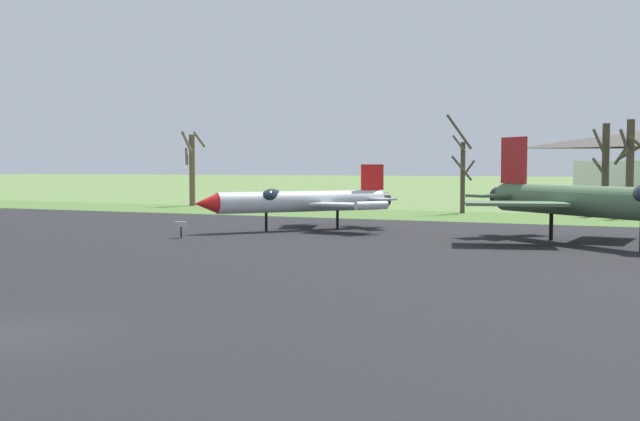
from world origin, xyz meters
TOP-DOWN VIEW (x-y plane):
  - ground_plane at (0.00, 0.00)m, footprint 600.00×600.00m
  - asphalt_apron at (0.00, 14.49)m, footprint 81.68×48.29m
  - grass_verge_strip at (0.00, 44.64)m, footprint 141.68×12.00m
  - jet_fighter_front_left at (10.40, 25.81)m, footprint 13.89×12.40m
  - jet_fighter_front_right at (-6.48, 28.23)m, footprint 10.18×10.98m
  - info_placard_front_right at (-10.10, 21.08)m, footprint 0.62×0.32m
  - bare_tree_far_left at (-28.57, 49.45)m, footprint 1.88×1.87m
  - bare_tree_left_of_center at (-1.83, 48.39)m, footprint 2.18×2.18m
  - bare_tree_center at (8.94, 50.26)m, footprint 2.94×2.91m
  - bare_tree_right_of_center at (10.73, 48.60)m, footprint 2.26×2.52m

SIDE VIEW (x-z plane):
  - ground_plane at x=0.00m, z-range 0.00..0.00m
  - asphalt_apron at x=0.00m, z-range 0.00..0.05m
  - grass_verge_strip at x=0.00m, z-range 0.00..0.06m
  - info_placard_front_right at x=-10.10m, z-range 0.13..1.07m
  - jet_fighter_front_right at x=-6.48m, z-range -0.19..3.78m
  - jet_fighter_front_left at x=10.40m, z-range -0.51..4.93m
  - bare_tree_left_of_center at x=-1.83m, z-range -0.44..7.59m
  - bare_tree_center at x=8.94m, z-range 0.21..7.37m
  - bare_tree_far_left at x=-28.57m, z-range 0.21..7.46m
  - bare_tree_right_of_center at x=10.73m, z-range 0.23..7.55m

